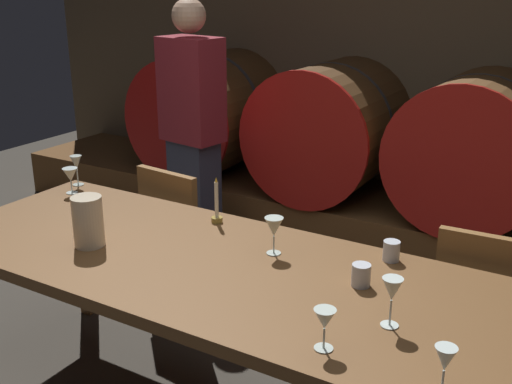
# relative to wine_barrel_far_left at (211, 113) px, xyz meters

# --- Properties ---
(back_wall) EXTENTS (7.05, 0.24, 2.48)m
(back_wall) POSITION_rel_wine_barrel_far_left_xyz_m (1.54, 0.55, 0.42)
(back_wall) COLOR brown
(back_wall) RESTS_ON ground
(barrel_shelf) EXTENTS (6.34, 0.90, 0.36)m
(barrel_shelf) POSITION_rel_wine_barrel_far_left_xyz_m (1.54, 0.00, -0.64)
(barrel_shelf) COLOR brown
(barrel_shelf) RESTS_ON ground
(wine_barrel_far_left) EXTENTS (0.94, 0.95, 0.94)m
(wine_barrel_far_left) POSITION_rel_wine_barrel_far_left_xyz_m (0.00, 0.00, 0.00)
(wine_barrel_far_left) COLOR #513319
(wine_barrel_far_left) RESTS_ON barrel_shelf
(wine_barrel_center_left) EXTENTS (0.94, 0.95, 0.94)m
(wine_barrel_center_left) POSITION_rel_wine_barrel_far_left_xyz_m (1.04, 0.00, 0.00)
(wine_barrel_center_left) COLOR #513319
(wine_barrel_center_left) RESTS_ON barrel_shelf
(wine_barrel_center_right) EXTENTS (0.94, 0.95, 0.94)m
(wine_barrel_center_right) POSITION_rel_wine_barrel_far_left_xyz_m (2.05, 0.00, 0.00)
(wine_barrel_center_right) COLOR brown
(wine_barrel_center_right) RESTS_ON barrel_shelf
(dining_table) EXTENTS (2.79, 0.95, 0.78)m
(dining_table) POSITION_rel_wine_barrel_far_left_xyz_m (1.66, -2.17, -0.10)
(dining_table) COLOR brown
(dining_table) RESTS_ON ground
(chair_left) EXTENTS (0.44, 0.44, 0.88)m
(chair_left) POSITION_rel_wine_barrel_far_left_xyz_m (0.82, -1.47, -0.33)
(chair_left) COLOR brown
(chair_left) RESTS_ON ground
(chair_right) EXTENTS (0.42, 0.42, 0.88)m
(chair_right) POSITION_rel_wine_barrel_far_left_xyz_m (2.45, -1.48, -0.33)
(chair_right) COLOR brown
(chair_right) RESTS_ON ground
(guest_left) EXTENTS (0.41, 0.29, 1.73)m
(guest_left) POSITION_rel_wine_barrel_far_left_xyz_m (0.48, -0.88, 0.07)
(guest_left) COLOR #33384C
(guest_left) RESTS_ON ground
(candle_center) EXTENTS (0.05, 0.05, 0.22)m
(candle_center) POSITION_rel_wine_barrel_far_left_xyz_m (1.30, -1.81, 0.02)
(candle_center) COLOR olive
(candle_center) RESTS_ON dining_table
(pitcher) EXTENTS (0.13, 0.13, 0.22)m
(pitcher) POSITION_rel_wine_barrel_far_left_xyz_m (0.98, -2.30, 0.07)
(pitcher) COLOR beige
(pitcher) RESTS_ON dining_table
(wine_glass_far_left) EXTENTS (0.06, 0.06, 0.16)m
(wine_glass_far_left) POSITION_rel_wine_barrel_far_left_xyz_m (0.35, -1.75, 0.08)
(wine_glass_far_left) COLOR silver
(wine_glass_far_left) RESTS_ON dining_table
(wine_glass_left) EXTENTS (0.08, 0.08, 0.14)m
(wine_glass_left) POSITION_rel_wine_barrel_far_left_xyz_m (0.42, -1.86, 0.06)
(wine_glass_left) COLOR silver
(wine_glass_left) RESTS_ON dining_table
(wine_glass_center_left) EXTENTS (0.08, 0.08, 0.16)m
(wine_glass_center_left) POSITION_rel_wine_barrel_far_left_xyz_m (1.69, -1.97, 0.07)
(wine_glass_center_left) COLOR silver
(wine_glass_center_left) RESTS_ON dining_table
(wine_glass_center_right) EXTENTS (0.07, 0.07, 0.14)m
(wine_glass_center_right) POSITION_rel_wine_barrel_far_left_xyz_m (2.16, -2.50, 0.06)
(wine_glass_center_right) COLOR silver
(wine_glass_center_right) RESTS_ON dining_table
(wine_glass_right) EXTENTS (0.07, 0.07, 0.17)m
(wine_glass_right) POSITION_rel_wine_barrel_far_left_xyz_m (2.29, -2.27, 0.08)
(wine_glass_right) COLOR silver
(wine_glass_right) RESTS_ON dining_table
(wine_glass_far_right) EXTENTS (0.06, 0.06, 0.14)m
(wine_glass_far_right) POSITION_rel_wine_barrel_far_left_xyz_m (2.53, -2.53, 0.06)
(wine_glass_far_right) COLOR silver
(wine_glass_far_right) RESTS_ON dining_table
(cup_left) EXTENTS (0.07, 0.07, 0.08)m
(cup_left) POSITION_rel_wine_barrel_far_left_xyz_m (2.10, -2.05, 0.00)
(cup_left) COLOR silver
(cup_left) RESTS_ON dining_table
(cup_right) EXTENTS (0.07, 0.07, 0.08)m
(cup_right) POSITION_rel_wine_barrel_far_left_xyz_m (2.12, -1.79, -0.00)
(cup_right) COLOR silver
(cup_right) RESTS_ON dining_table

